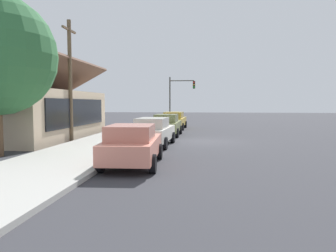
{
  "coord_description": "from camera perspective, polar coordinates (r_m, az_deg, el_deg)",
  "views": [
    {
      "loc": [
        -19.51,
        -0.1,
        2.4
      ],
      "look_at": [
        1.44,
        2.34,
        0.84
      ],
      "focal_mm": 33.16,
      "sensor_mm": 36.0,
      "label": 1
    }
  ],
  "objects": [
    {
      "name": "fire_hydrant_red",
      "position": [
        25.7,
        -3.0,
        -0.02
      ],
      "size": [
        0.22,
        0.22,
        0.71
      ],
      "color": "red",
      "rests_on": "sidewalk_curb"
    },
    {
      "name": "storefront_building",
      "position": [
        23.35,
        -24.54,
        2.29
      ],
      "size": [
        11.75,
        7.74,
        5.32
      ],
      "color": "#CCB293",
      "rests_on": "ground"
    },
    {
      "name": "sidewalk_curb",
      "position": [
        20.46,
        -9.59,
        -2.33
      ],
      "size": [
        60.0,
        4.2,
        0.16
      ],
      "primitive_type": "cube",
      "color": "#B2AFA8",
      "rests_on": "ground"
    },
    {
      "name": "utility_pole_wooden",
      "position": [
        20.43,
        -17.54,
        8.33
      ],
      "size": [
        1.8,
        0.24,
        7.5
      ],
      "color": "brown",
      "rests_on": "ground"
    },
    {
      "name": "ground_plane",
      "position": [
        19.66,
        6.31,
        -2.8
      ],
      "size": [
        120.0,
        120.0,
        0.0
      ],
      "primitive_type": "plane",
      "color": "#38383D"
    },
    {
      "name": "car_mustard",
      "position": [
        28.71,
        1.14,
        1.07
      ],
      "size": [
        4.83,
        2.15,
        1.59
      ],
      "rotation": [
        0.0,
        0.0,
        -0.03
      ],
      "color": "gold",
      "rests_on": "ground"
    },
    {
      "name": "car_coral",
      "position": [
        11.95,
        -6.54,
        -3.42
      ],
      "size": [
        4.43,
        2.24,
        1.59
      ],
      "rotation": [
        0.0,
        0.0,
        0.06
      ],
      "color": "#EA8C75",
      "rests_on": "ground"
    },
    {
      "name": "traffic_light_main",
      "position": [
        33.6,
        2.15,
        6.09
      ],
      "size": [
        0.37,
        2.79,
        5.2
      ],
      "color": "#383833",
      "rests_on": "ground"
    },
    {
      "name": "car_ivory",
      "position": [
        17.37,
        -2.67,
        -1.01
      ],
      "size": [
        4.61,
        2.11,
        1.59
      ],
      "rotation": [
        0.0,
        0.0,
        -0.04
      ],
      "color": "silver",
      "rests_on": "ground"
    },
    {
      "name": "car_olive",
      "position": [
        22.78,
        -0.2,
        0.24
      ],
      "size": [
        4.34,
        2.02,
        1.59
      ],
      "rotation": [
        0.0,
        0.0,
        -0.01
      ],
      "color": "olive",
      "rests_on": "ground"
    }
  ]
}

